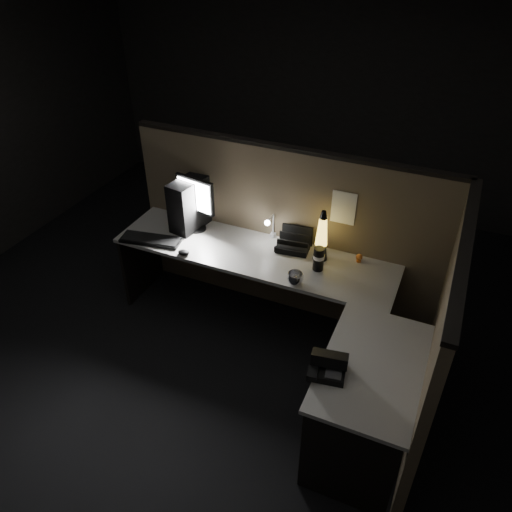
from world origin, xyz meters
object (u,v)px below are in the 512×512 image
at_px(monitor, 195,199).
at_px(keyboard, 151,240).
at_px(desk_phone, 327,365).
at_px(pc_tower, 191,203).
at_px(lava_lamp, 321,240).

bearing_deg(monitor, keyboard, -117.54).
height_order(monitor, keyboard, monitor).
relative_size(monitor, desk_phone, 1.91).
xyz_separation_m(pc_tower, desk_phone, (1.56, -1.14, -0.17)).
xyz_separation_m(monitor, keyboard, (-0.26, -0.33, -0.28)).
bearing_deg(pc_tower, keyboard, -108.23).
relative_size(monitor, lava_lamp, 1.11).
relative_size(monitor, keyboard, 0.95).
bearing_deg(pc_tower, monitor, -19.02).
height_order(monitor, desk_phone, monitor).
distance_m(keyboard, desk_phone, 1.91).
bearing_deg(desk_phone, pc_tower, 134.73).
relative_size(pc_tower, monitor, 0.92).
height_order(pc_tower, desk_phone, pc_tower).
bearing_deg(keyboard, desk_phone, -34.01).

